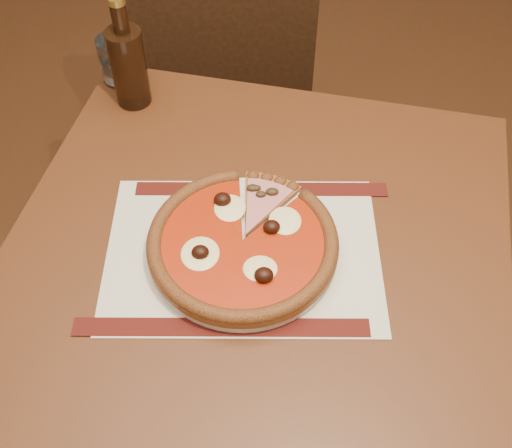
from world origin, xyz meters
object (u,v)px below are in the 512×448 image
(table, at_px, (256,281))
(bottle, at_px, (128,63))
(pizza, at_px, (243,241))
(plate, at_px, (243,249))
(water_glass, at_px, (118,59))
(chair_far, at_px, (222,69))

(table, height_order, bottle, bottle)
(pizza, bearing_deg, plate, -98.60)
(plate, xyz_separation_m, pizza, (0.00, 0.00, 0.02))
(water_glass, bearing_deg, chair_far, 58.90)
(water_glass, height_order, bottle, bottle)
(pizza, relative_size, water_glass, 3.31)
(plate, bearing_deg, bottle, 118.85)
(pizza, xyz_separation_m, water_glass, (-0.24, 0.45, 0.01))
(table, relative_size, water_glass, 10.68)
(water_glass, bearing_deg, pizza, -61.66)
(table, relative_size, plate, 3.30)
(pizza, bearing_deg, bottle, 118.85)
(water_glass, bearing_deg, table, -58.74)
(plate, bearing_deg, water_glass, 118.33)
(plate, height_order, pizza, pizza)
(table, xyz_separation_m, bottle, (-0.23, 0.36, 0.19))
(table, xyz_separation_m, chair_far, (-0.07, 0.75, -0.12))
(chair_far, bearing_deg, bottle, 64.20)
(table, relative_size, chair_far, 1.05)
(pizza, distance_m, bottle, 0.44)
(table, xyz_separation_m, pizza, (-0.02, -0.01, 0.13))
(chair_far, relative_size, pizza, 3.08)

